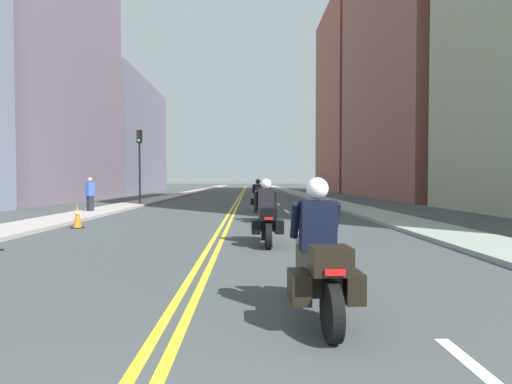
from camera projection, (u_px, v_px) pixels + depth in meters
ground_plane at (242, 193)px, 48.80m from camera, size 264.00×264.00×0.00m
sidewalk_left at (187, 193)px, 48.69m from camera, size 2.05×144.00×0.12m
sidewalk_right at (297, 193)px, 48.91m from camera, size 2.05×144.00×0.12m
centreline_yellow_inner at (241, 193)px, 48.80m from camera, size 0.12×132.00×0.01m
centreline_yellow_outer at (243, 193)px, 48.80m from camera, size 0.12×132.00×0.01m
lane_dashes_white at (275, 202)px, 29.86m from camera, size 0.14×56.40×0.01m
building_left_1 at (35, 42)px, 31.52m from camera, size 8.20×16.88×24.86m
building_right_1 at (417, 60)px, 37.07m from camera, size 8.99×21.23×25.36m
building_left_2 at (119, 138)px, 51.41m from camera, size 7.84×20.51×14.08m
building_right_2 at (360, 100)px, 57.74m from camera, size 9.93×17.68×26.12m
motorcycle_0 at (319, 263)px, 4.60m from camera, size 0.78×2.08×1.64m
motorcycle_1 at (266, 219)px, 10.00m from camera, size 0.77×2.12×1.65m
motorcycle_2 at (264, 205)px, 15.52m from camera, size 0.76×2.18×1.58m
motorcycle_3 at (258, 198)px, 21.00m from camera, size 0.76×2.25×1.67m
traffic_cone_1 at (77, 216)px, 13.48m from camera, size 0.34×0.34×0.82m
traffic_light_near at (139, 154)px, 25.11m from camera, size 0.28×0.38×4.73m
pedestrian_0 at (90, 195)px, 19.53m from camera, size 0.37×0.42×1.75m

